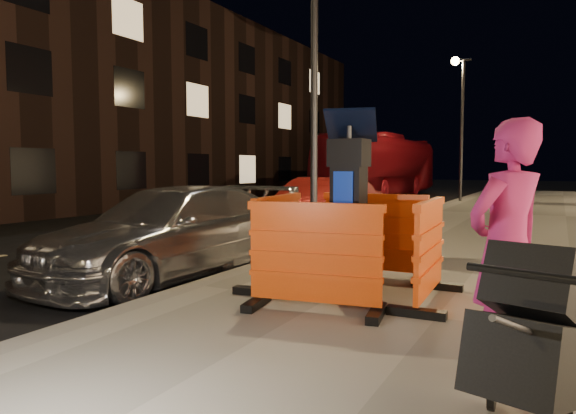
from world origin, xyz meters
The scene contains 15 objects.
ground_plane centered at (0.00, 0.00, 0.00)m, with size 120.00×120.00×0.00m, color black.
sidewalk centered at (3.00, 0.00, 0.07)m, with size 6.00×60.00×0.15m, color gray.
kerb centered at (0.00, 0.00, 0.07)m, with size 0.30×60.00×0.15m, color slate.
parking_kiosk centered at (1.84, 0.56, 1.16)m, with size 0.64×0.64×2.03m, color black.
barrier_front centered at (1.84, -0.39, 0.72)m, with size 1.45×0.60×1.13m, color #EA4A0E.
barrier_back centered at (1.84, 1.51, 0.72)m, with size 1.45×0.60×1.13m, color #EA4A0E.
barrier_kerbside centered at (0.89, 0.56, 0.72)m, with size 1.45×0.60×1.13m, color #EA4A0E.
barrier_bldgside centered at (2.79, 0.56, 0.72)m, with size 1.45×0.60×1.13m, color #EA4A0E.
car_silver centered at (-1.09, 0.84, 0.00)m, with size 1.88×4.62×1.34m, color #B4B4B9.
car_red centered at (-0.97, 6.01, 0.00)m, with size 1.46×4.19×1.38m, color maroon.
bus_doubledecker centered at (-4.58, 21.80, 0.00)m, with size 2.79×11.92×3.32m, color maroon.
man centered at (3.72, -1.22, 1.07)m, with size 0.67×0.44×1.83m, color #A21F61.
stroller centered at (3.92, -2.12, 0.67)m, with size 0.54×0.83×1.03m, color black.
street_lamp_mid centered at (0.25, 3.00, 3.15)m, with size 0.12×0.12×6.00m, color #3F3F44.
street_lamp_far centered at (0.25, 18.00, 3.15)m, with size 0.12×0.12×6.00m, color #3F3F44.
Camera 1 is at (4.03, -5.10, 1.65)m, focal length 32.00 mm.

